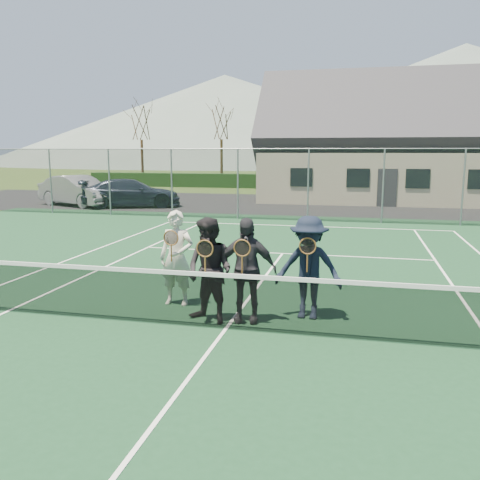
{
  "coord_description": "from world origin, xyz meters",
  "views": [
    {
      "loc": [
        2.03,
        -7.7,
        2.91
      ],
      "look_at": [
        -0.11,
        1.5,
        1.25
      ],
      "focal_mm": 38.0,
      "sensor_mm": 36.0,
      "label": 1
    }
  ],
  "objects_px": {
    "car_c": "(131,193)",
    "tennis_net": "(226,299)",
    "player_c": "(246,270)",
    "player_a": "(177,258)",
    "player_b": "(210,271)",
    "clubhouse": "(395,132)",
    "car_a": "(88,190)",
    "car_b": "(78,191)",
    "player_d": "(309,268)"
  },
  "relations": [
    {
      "from": "player_a",
      "to": "tennis_net",
      "type": "bearing_deg",
      "value": -42.32
    },
    {
      "from": "car_b",
      "to": "player_a",
      "type": "bearing_deg",
      "value": -121.23
    },
    {
      "from": "player_a",
      "to": "player_d",
      "type": "distance_m",
      "value": 2.51
    },
    {
      "from": "player_a",
      "to": "player_c",
      "type": "distance_m",
      "value": 1.62
    },
    {
      "from": "tennis_net",
      "to": "player_b",
      "type": "xyz_separation_m",
      "value": [
        -0.35,
        0.3,
        0.38
      ]
    },
    {
      "from": "car_a",
      "to": "player_d",
      "type": "bearing_deg",
      "value": -156.44
    },
    {
      "from": "player_a",
      "to": "player_c",
      "type": "xyz_separation_m",
      "value": [
        1.48,
        -0.66,
        -0.0
      ]
    },
    {
      "from": "car_a",
      "to": "car_b",
      "type": "xyz_separation_m",
      "value": [
        0.95,
        -2.67,
        0.14
      ]
    },
    {
      "from": "car_a",
      "to": "player_b",
      "type": "distance_m",
      "value": 23.19
    },
    {
      "from": "car_c",
      "to": "car_a",
      "type": "bearing_deg",
      "value": 36.16
    },
    {
      "from": "car_b",
      "to": "player_c",
      "type": "relative_size",
      "value": 2.73
    },
    {
      "from": "player_a",
      "to": "player_c",
      "type": "height_order",
      "value": "same"
    },
    {
      "from": "tennis_net",
      "to": "clubhouse",
      "type": "height_order",
      "value": "clubhouse"
    },
    {
      "from": "player_b",
      "to": "clubhouse",
      "type": "bearing_deg",
      "value": 79.59
    },
    {
      "from": "clubhouse",
      "to": "player_d",
      "type": "relative_size",
      "value": 8.67
    },
    {
      "from": "player_c",
      "to": "player_d",
      "type": "height_order",
      "value": "same"
    },
    {
      "from": "player_b",
      "to": "car_c",
      "type": "bearing_deg",
      "value": 119.01
    },
    {
      "from": "tennis_net",
      "to": "player_c",
      "type": "bearing_deg",
      "value": 65.24
    },
    {
      "from": "tennis_net",
      "to": "clubhouse",
      "type": "xyz_separation_m",
      "value": [
        4.0,
        24.0,
        3.45
      ]
    },
    {
      "from": "car_b",
      "to": "player_a",
      "type": "xyz_separation_m",
      "value": [
        11.29,
        -15.6,
        0.11
      ]
    },
    {
      "from": "player_c",
      "to": "player_a",
      "type": "bearing_deg",
      "value": 156.11
    },
    {
      "from": "car_a",
      "to": "player_a",
      "type": "relative_size",
      "value": 2.17
    },
    {
      "from": "car_a",
      "to": "player_d",
      "type": "distance_m",
      "value": 23.67
    },
    {
      "from": "car_a",
      "to": "tennis_net",
      "type": "height_order",
      "value": "car_a"
    },
    {
      "from": "player_c",
      "to": "player_b",
      "type": "bearing_deg",
      "value": -162.45
    },
    {
      "from": "car_c",
      "to": "tennis_net",
      "type": "distance_m",
      "value": 19.34
    },
    {
      "from": "car_c",
      "to": "player_a",
      "type": "bearing_deg",
      "value": -173.06
    },
    {
      "from": "player_a",
      "to": "player_b",
      "type": "bearing_deg",
      "value": -42.92
    },
    {
      "from": "player_a",
      "to": "car_b",
      "type": "bearing_deg",
      "value": 125.88
    },
    {
      "from": "car_a",
      "to": "tennis_net",
      "type": "bearing_deg",
      "value": -160.18
    },
    {
      "from": "car_c",
      "to": "tennis_net",
      "type": "xyz_separation_m",
      "value": [
        9.52,
        -16.83,
        -0.2
      ]
    },
    {
      "from": "car_c",
      "to": "player_c",
      "type": "distance_m",
      "value": 19.03
    },
    {
      "from": "tennis_net",
      "to": "car_c",
      "type": "bearing_deg",
      "value": 119.49
    },
    {
      "from": "clubhouse",
      "to": "player_a",
      "type": "distance_m",
      "value": 23.65
    },
    {
      "from": "car_a",
      "to": "car_b",
      "type": "height_order",
      "value": "car_b"
    },
    {
      "from": "clubhouse",
      "to": "tennis_net",
      "type": "bearing_deg",
      "value": -99.46
    },
    {
      "from": "clubhouse",
      "to": "car_c",
      "type": "bearing_deg",
      "value": -152.07
    },
    {
      "from": "clubhouse",
      "to": "player_b",
      "type": "relative_size",
      "value": 8.67
    },
    {
      "from": "car_a",
      "to": "player_a",
      "type": "distance_m",
      "value": 21.99
    },
    {
      "from": "player_a",
      "to": "clubhouse",
      "type": "bearing_deg",
      "value": 77.05
    },
    {
      "from": "player_d",
      "to": "player_b",
      "type": "bearing_deg",
      "value": -159.51
    },
    {
      "from": "car_a",
      "to": "car_b",
      "type": "bearing_deg",
      "value": -175.32
    },
    {
      "from": "player_b",
      "to": "player_c",
      "type": "relative_size",
      "value": 1.0
    },
    {
      "from": "tennis_net",
      "to": "player_a",
      "type": "relative_size",
      "value": 6.49
    },
    {
      "from": "clubhouse",
      "to": "player_c",
      "type": "bearing_deg",
      "value": -99.12
    },
    {
      "from": "car_a",
      "to": "player_c",
      "type": "relative_size",
      "value": 2.17
    },
    {
      "from": "car_b",
      "to": "clubhouse",
      "type": "distance_m",
      "value": 18.34
    },
    {
      "from": "tennis_net",
      "to": "player_d",
      "type": "distance_m",
      "value": 1.59
    },
    {
      "from": "tennis_net",
      "to": "player_a",
      "type": "bearing_deg",
      "value": 137.68
    },
    {
      "from": "car_b",
      "to": "tennis_net",
      "type": "bearing_deg",
      "value": -120.28
    }
  ]
}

